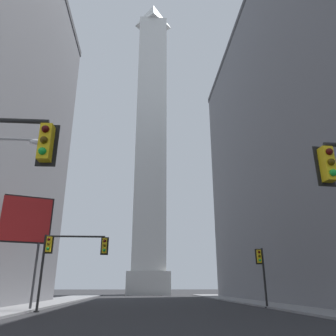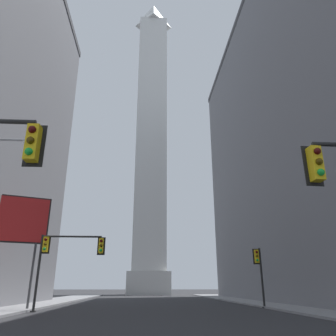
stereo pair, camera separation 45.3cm
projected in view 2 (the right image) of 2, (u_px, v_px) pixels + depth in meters
sidewalk_left at (1, 310)px, 24.26m from camera, size 5.00×87.84×0.15m
sidewalk_right at (302, 308)px, 25.74m from camera, size 5.00×87.84×0.15m
obelisk at (151, 131)px, 82.00m from camera, size 9.10×9.10×79.19m
traffic_light_mid_right at (259, 268)px, 28.15m from camera, size 0.76×0.53×4.86m
traffic_light_mid_left at (63, 252)px, 24.31m from camera, size 4.88×0.51×5.35m
billboard_sign at (18, 222)px, 25.82m from camera, size 4.38×1.82×8.59m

